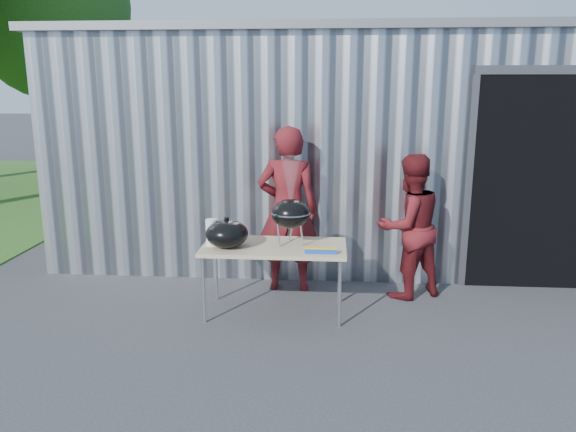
# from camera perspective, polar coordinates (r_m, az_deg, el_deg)

# --- Properties ---
(ground) EXTENTS (80.00, 80.00, 0.00)m
(ground) POSITION_cam_1_polar(r_m,az_deg,el_deg) (5.52, -0.72, -12.49)
(ground) COLOR #333335
(building) EXTENTS (8.20, 6.20, 3.10)m
(building) POSITION_cam_1_polar(r_m,az_deg,el_deg) (9.58, 7.28, 8.04)
(building) COLOR silver
(building) RESTS_ON ground
(tree_far) EXTENTS (3.93, 3.93, 6.50)m
(tree_far) POSITION_cam_1_polar(r_m,az_deg,el_deg) (15.69, -23.21, 19.00)
(tree_far) COLOR #442D19
(tree_far) RESTS_ON ground
(folding_table) EXTENTS (1.50, 0.75, 0.75)m
(folding_table) POSITION_cam_1_polar(r_m,az_deg,el_deg) (5.89, -1.41, -3.38)
(folding_table) COLOR tan
(folding_table) RESTS_ON ground
(kettle_grill) EXTENTS (0.41, 0.41, 0.93)m
(kettle_grill) POSITION_cam_1_polar(r_m,az_deg,el_deg) (5.82, 0.27, 1.13)
(kettle_grill) COLOR black
(kettle_grill) RESTS_ON folding_table
(grill_lid) EXTENTS (0.44, 0.44, 0.32)m
(grill_lid) POSITION_cam_1_polar(r_m,az_deg,el_deg) (5.81, -6.22, -1.80)
(grill_lid) COLOR black
(grill_lid) RESTS_ON folding_table
(paper_towels) EXTENTS (0.12, 0.12, 0.28)m
(paper_towels) POSITION_cam_1_polar(r_m,az_deg,el_deg) (5.89, -7.76, -1.67)
(paper_towels) COLOR white
(paper_towels) RESTS_ON folding_table
(white_tub) EXTENTS (0.20, 0.15, 0.10)m
(white_tub) POSITION_cam_1_polar(r_m,az_deg,el_deg) (6.17, -6.28, -1.81)
(white_tub) COLOR white
(white_tub) RESTS_ON folding_table
(foil_box) EXTENTS (0.32, 0.06, 0.06)m
(foil_box) POSITION_cam_1_polar(r_m,az_deg,el_deg) (5.60, 3.35, -3.52)
(foil_box) COLOR #1945A6
(foil_box) RESTS_ON folding_table
(person_cook) EXTENTS (0.71, 0.47, 1.94)m
(person_cook) POSITION_cam_1_polar(r_m,az_deg,el_deg) (6.53, -0.01, 0.67)
(person_cook) COLOR #5D1519
(person_cook) RESTS_ON ground
(person_bystander) EXTENTS (1.00, 0.92, 1.65)m
(person_bystander) POSITION_cam_1_polar(r_m,az_deg,el_deg) (6.49, 12.21, -1.06)
(person_bystander) COLOR #5D1519
(person_bystander) RESTS_ON ground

